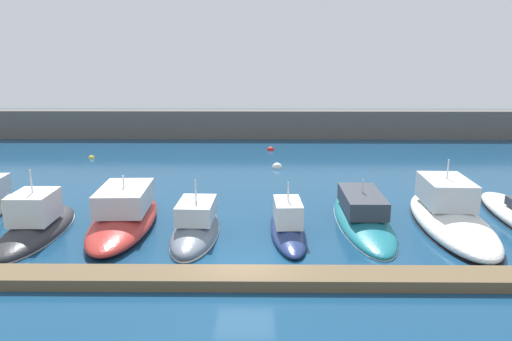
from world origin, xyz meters
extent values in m
plane|color=navy|center=(0.00, 0.00, 0.00)|extent=(120.00, 120.00, 0.00)
cube|color=brown|center=(0.00, -1.23, 0.23)|extent=(34.13, 1.54, 0.46)
cube|color=#5B5651|center=(0.00, 32.51, 1.45)|extent=(108.00, 2.07, 2.90)
ellipsoid|color=#2D2D33|center=(-10.52, 4.09, 0.18)|extent=(2.53, 7.52, 1.08)
ellipsoid|color=silver|center=(-10.52, 4.09, 0.02)|extent=(2.56, 7.60, 0.12)
cube|color=silver|center=(-10.52, 4.05, 1.44)|extent=(1.91, 2.43, 1.44)
cube|color=black|center=(-10.52, 5.17, 1.66)|extent=(1.71, 0.61, 0.81)
cylinder|color=silver|center=(-10.52, 4.05, 2.74)|extent=(0.08, 0.08, 1.16)
ellipsoid|color=#B72D28|center=(-6.42, 5.08, 0.33)|extent=(3.36, 9.25, 1.10)
cube|color=silver|center=(-6.44, 5.52, 1.46)|extent=(2.59, 3.95, 1.17)
cube|color=black|center=(-6.47, 6.46, 1.64)|extent=(2.23, 1.05, 0.65)
cylinder|color=silver|center=(-6.44, 5.52, 2.37)|extent=(0.08, 0.08, 0.64)
ellipsoid|color=slate|center=(-2.55, 3.89, 0.22)|extent=(2.44, 6.60, 1.04)
ellipsoid|color=silver|center=(-2.55, 3.89, 0.02)|extent=(2.47, 6.67, 0.12)
cube|color=silver|center=(-2.54, 4.26, 1.22)|extent=(1.83, 2.74, 0.95)
cube|color=black|center=(-2.51, 4.87, 1.36)|extent=(1.58, 0.73, 0.53)
cylinder|color=silver|center=(-2.54, 4.26, 2.23)|extent=(0.08, 0.08, 1.09)
ellipsoid|color=navy|center=(2.01, 4.17, 0.16)|extent=(1.99, 6.79, 0.80)
cube|color=silver|center=(2.01, 4.25, 1.14)|extent=(1.40, 2.38, 1.16)
cube|color=black|center=(1.97, 5.15, 1.31)|extent=(1.19, 0.63, 0.65)
cylinder|color=silver|center=(2.01, 4.25, 2.20)|extent=(0.08, 0.08, 0.96)
ellipsoid|color=#19707F|center=(6.09, 5.92, 0.10)|extent=(2.75, 10.09, 1.04)
ellipsoid|color=silver|center=(6.09, 5.92, 0.02)|extent=(2.78, 10.19, 0.12)
cube|color=#333842|center=(6.09, 6.33, 1.08)|extent=(2.04, 4.27, 0.93)
cube|color=black|center=(6.10, 7.45, 1.22)|extent=(1.82, 1.07, 0.52)
cylinder|color=silver|center=(6.09, 6.33, 1.92)|extent=(0.08, 0.08, 0.74)
ellipsoid|color=white|center=(10.51, 5.20, 0.29)|extent=(3.65, 10.22, 1.29)
ellipsoid|color=black|center=(10.51, 5.20, 0.02)|extent=(3.69, 10.32, 0.12)
cube|color=silver|center=(10.55, 6.39, 1.62)|extent=(2.42, 3.63, 1.38)
cube|color=black|center=(10.56, 6.68, 1.83)|extent=(2.10, 0.96, 0.77)
cylinder|color=silver|center=(10.55, 6.39, 2.84)|extent=(0.08, 0.08, 1.05)
sphere|color=red|center=(1.57, 25.72, 0.00)|extent=(0.67, 0.67, 0.67)
sphere|color=white|center=(1.94, 18.67, 0.00)|extent=(0.82, 0.82, 0.82)
sphere|color=yellow|center=(-13.80, 22.08, 0.00)|extent=(0.51, 0.51, 0.51)
camera|label=1|loc=(0.65, -19.18, 8.91)|focal=34.84mm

